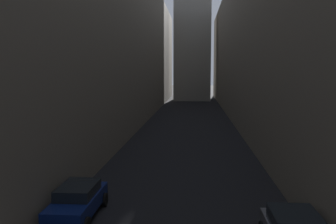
% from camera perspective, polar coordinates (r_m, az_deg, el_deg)
% --- Properties ---
extents(ground_plane, '(264.00, 264.00, 0.00)m').
position_cam_1_polar(ground_plane, '(45.62, 3.11, -2.10)').
color(ground_plane, black).
extents(building_block_left, '(14.49, 108.00, 20.18)m').
position_cam_1_polar(building_block_left, '(49.18, -12.03, 10.16)').
color(building_block_left, '#756B5B').
rests_on(building_block_left, ground).
extents(building_block_right, '(15.52, 108.00, 19.53)m').
position_cam_1_polar(building_block_right, '(48.85, 19.20, 9.60)').
color(building_block_right, '#756B5B').
rests_on(building_block_right, ground).
extents(parked_car_left_third, '(1.89, 4.50, 1.50)m').
position_cam_1_polar(parked_car_left_third, '(17.84, -13.43, -12.82)').
color(parked_car_left_third, navy).
rests_on(parked_car_left_third, ground).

